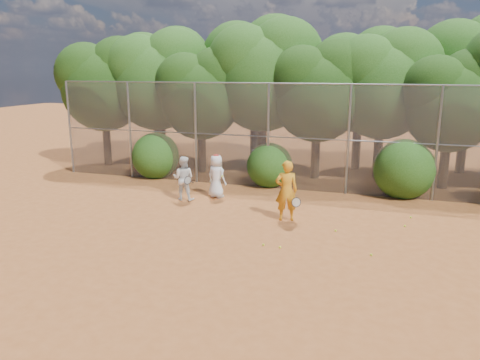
% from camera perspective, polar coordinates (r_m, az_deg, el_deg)
% --- Properties ---
extents(ground, '(80.00, 80.00, 0.00)m').
position_cam_1_polar(ground, '(12.59, 0.84, -7.77)').
color(ground, '#944D21').
rests_on(ground, ground).
extents(fence_back, '(20.05, 0.09, 4.03)m').
position_cam_1_polar(fence_back, '(17.75, 6.22, 5.32)').
color(fence_back, gray).
rests_on(fence_back, ground).
extents(tree_0, '(4.38, 3.81, 6.00)m').
position_cam_1_polar(tree_0, '(23.16, -16.20, 11.46)').
color(tree_0, black).
rests_on(tree_0, ground).
extents(tree_1, '(4.64, 4.03, 6.35)m').
position_cam_1_polar(tree_1, '(22.31, -10.03, 12.32)').
color(tree_1, black).
rests_on(tree_1, ground).
extents(tree_2, '(3.99, 3.47, 5.47)m').
position_cam_1_polar(tree_2, '(20.63, -4.65, 10.77)').
color(tree_2, black).
rests_on(tree_2, ground).
extents(tree_3, '(4.89, 4.26, 6.70)m').
position_cam_1_polar(tree_3, '(20.76, 2.99, 13.06)').
color(tree_3, black).
rests_on(tree_3, ground).
extents(tree_4, '(4.19, 3.64, 5.73)m').
position_cam_1_polar(tree_4, '(19.68, 9.66, 11.00)').
color(tree_4, black).
rests_on(tree_4, ground).
extents(tree_5, '(4.51, 3.92, 6.17)m').
position_cam_1_polar(tree_5, '(20.26, 17.20, 11.49)').
color(tree_5, black).
rests_on(tree_5, ground).
extents(tree_6, '(3.86, 3.36, 5.29)m').
position_cam_1_polar(tree_6, '(19.39, 24.47, 9.10)').
color(tree_6, black).
rests_on(tree_6, ground).
extents(tree_9, '(4.83, 4.20, 6.62)m').
position_cam_1_polar(tree_9, '(24.81, -9.61, 12.84)').
color(tree_9, black).
rests_on(tree_9, ground).
extents(tree_10, '(5.15, 4.48, 7.06)m').
position_cam_1_polar(tree_10, '(23.15, 2.00, 13.70)').
color(tree_10, black).
rests_on(tree_10, ground).
extents(tree_11, '(4.64, 4.03, 6.35)m').
position_cam_1_polar(tree_11, '(21.90, 14.64, 12.07)').
color(tree_11, black).
rests_on(tree_11, ground).
extents(tree_12, '(5.02, 4.37, 6.88)m').
position_cam_1_polar(tree_12, '(22.67, 26.47, 12.03)').
color(tree_12, black).
rests_on(tree_12, ground).
extents(bush_0, '(2.00, 2.00, 2.00)m').
position_cam_1_polar(bush_0, '(20.21, -10.25, 3.16)').
color(bush_0, '#1F4A12').
rests_on(bush_0, ground).
extents(bush_1, '(1.80, 1.80, 1.80)m').
position_cam_1_polar(bush_1, '(18.43, 3.63, 2.04)').
color(bush_1, '#1F4A12').
rests_on(bush_1, ground).
extents(bush_2, '(2.20, 2.20, 2.20)m').
position_cam_1_polar(bush_2, '(17.86, 19.38, 1.57)').
color(bush_2, '#1F4A12').
rests_on(bush_2, ground).
extents(player_yellow, '(0.89, 0.63, 1.87)m').
position_cam_1_polar(player_yellow, '(14.27, 5.68, -1.30)').
color(player_yellow, orange).
rests_on(player_yellow, ground).
extents(player_teen, '(0.89, 0.73, 1.59)m').
position_cam_1_polar(player_teen, '(16.76, -2.89, 0.49)').
color(player_teen, white).
rests_on(player_teen, ground).
extents(player_white, '(0.87, 0.73, 1.57)m').
position_cam_1_polar(player_white, '(16.54, -6.91, 0.21)').
color(player_white, white).
rests_on(player_white, ground).
extents(ball_0, '(0.07, 0.07, 0.07)m').
position_cam_1_polar(ball_0, '(13.72, 11.58, -6.06)').
color(ball_0, '#CBDB27').
rests_on(ball_0, ground).
extents(ball_1, '(0.07, 0.07, 0.07)m').
position_cam_1_polar(ball_1, '(14.66, 19.45, -5.30)').
color(ball_1, '#CBDB27').
rests_on(ball_1, ground).
extents(ball_2, '(0.07, 0.07, 0.07)m').
position_cam_1_polar(ball_2, '(12.43, 2.88, -7.89)').
color(ball_2, '#CBDB27').
rests_on(ball_2, ground).
extents(ball_3, '(0.07, 0.07, 0.07)m').
position_cam_1_polar(ball_3, '(12.24, 15.71, -8.77)').
color(ball_3, '#CBDB27').
rests_on(ball_3, ground).
extents(ball_4, '(0.07, 0.07, 0.07)m').
position_cam_1_polar(ball_4, '(12.30, 4.89, -8.16)').
color(ball_4, '#CBDB27').
rests_on(ball_4, ground).
extents(ball_5, '(0.07, 0.07, 0.07)m').
position_cam_1_polar(ball_5, '(15.54, 20.10, -4.29)').
color(ball_5, '#CBDB27').
rests_on(ball_5, ground).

